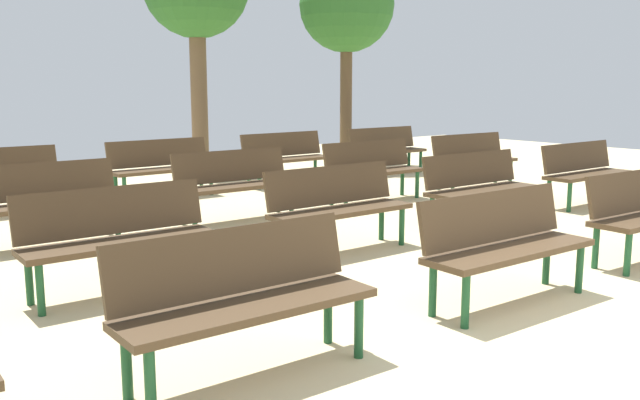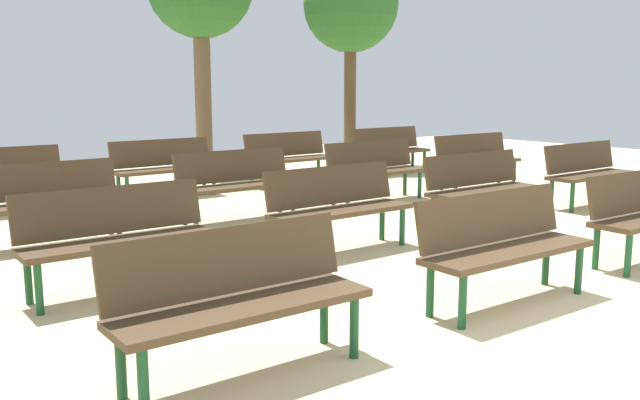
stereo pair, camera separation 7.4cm
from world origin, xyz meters
The scene contains 15 objects.
bench_r0_c1 centered at (-2.24, 1.72, 0.50)m, with size 1.62×0.56×0.87m.
bench_r0_c2 centered at (0.10, 1.55, 0.50)m, with size 1.62×0.56×0.87m.
bench_r1_c1 centered at (-2.14, 3.75, 0.50)m, with size 1.62×0.57×0.87m.
bench_r1_c2 centered at (0.20, 3.66, 0.50)m, with size 1.62×0.53×0.87m.
bench_r1_c3 centered at (2.41, 3.58, 0.50)m, with size 1.62×0.55×0.87m.
bench_r1_c4 centered at (4.72, 3.50, 0.50)m, with size 1.61×0.53×0.87m.
bench_r2_c1 centered at (-2.03, 5.90, 0.50)m, with size 1.62×0.55×0.87m.
bench_r2_c2 centered at (0.29, 5.74, 0.50)m, with size 1.62×0.55×0.87m.
bench_r2_c3 centered at (2.59, 5.63, 0.50)m, with size 1.62×0.54×0.87m.
bench_r2_c4 centered at (4.84, 5.56, 0.50)m, with size 1.63×0.59×0.87m.
bench_r3_c1 centered at (-1.95, 8.02, 0.50)m, with size 1.62×0.57×0.87m.
bench_r3_c2 centered at (0.33, 7.84, 0.50)m, with size 1.61×0.52×0.87m.
bench_r3_c3 centered at (2.62, 7.78, 0.50)m, with size 1.61×0.52×0.87m.
bench_r3_c4 centered at (4.89, 7.64, 0.50)m, with size 1.62×0.55×0.87m.
tree_1 centered at (5.39, 9.35, 3.27)m, with size 1.97×1.97×4.30m.
Camera 2 is at (-4.34, -1.64, 1.74)m, focal length 38.59 mm.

